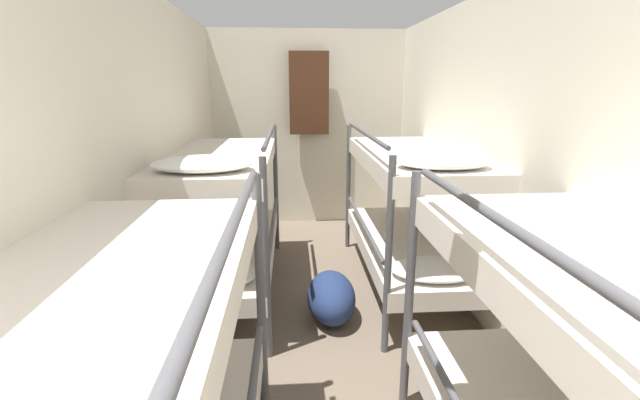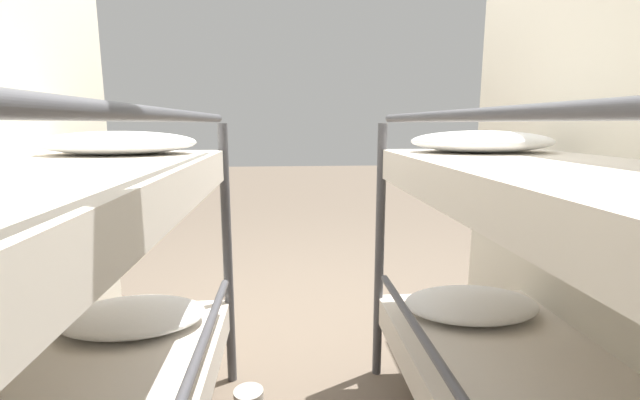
# 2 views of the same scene
# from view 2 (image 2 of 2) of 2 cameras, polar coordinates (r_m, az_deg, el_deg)

# --- Properties ---
(ground_plane) EXTENTS (20.00, 20.00, 0.00)m
(ground_plane) POSITION_cam_2_polar(r_m,az_deg,el_deg) (2.82, -2.54, -16.11)
(ground_plane) COLOR #6B5B4C
(bunk_stack_left_near) EXTENTS (0.77, 1.86, 1.29)m
(bunk_stack_left_near) POSITION_cam_2_polar(r_m,az_deg,el_deg) (1.48, 29.80, -12.39)
(bunk_stack_left_near) COLOR #4C4C51
(bunk_stack_left_near) RESTS_ON ground_plane
(bunk_stack_right_near) EXTENTS (0.77, 1.86, 1.29)m
(bunk_stack_right_near) POSITION_cam_2_polar(r_m,az_deg,el_deg) (1.40, -32.63, -14.07)
(bunk_stack_right_near) COLOR #4C4C51
(bunk_stack_right_near) RESTS_ON ground_plane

